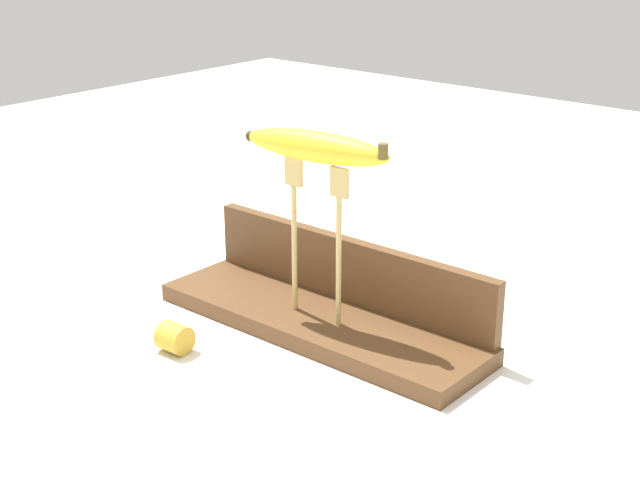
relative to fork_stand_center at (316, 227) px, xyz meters
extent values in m
plane|color=white|center=(0.00, 0.01, -0.14)|extent=(3.00, 3.00, 0.00)
cube|color=brown|center=(0.00, 0.01, -0.13)|extent=(0.45, 0.13, 0.02)
cube|color=brown|center=(0.00, 0.07, -0.08)|extent=(0.44, 0.02, 0.08)
cylinder|color=tan|center=(-0.04, 0.00, -0.04)|extent=(0.01, 0.01, 0.16)
cube|color=tan|center=(-0.04, 0.00, 0.06)|extent=(0.03, 0.00, 0.04)
cylinder|color=tan|center=(0.04, 0.00, -0.04)|extent=(0.01, 0.01, 0.16)
cube|color=tan|center=(0.04, 0.00, 0.06)|extent=(0.03, 0.00, 0.04)
ellipsoid|color=yellow|center=(0.00, 0.00, 0.10)|extent=(0.20, 0.06, 0.04)
cylinder|color=brown|center=(0.09, 0.01, 0.11)|extent=(0.01, 0.01, 0.02)
sphere|color=#3F2D19|center=(-0.09, -0.01, 0.10)|extent=(0.01, 0.01, 0.01)
cylinder|color=gold|center=(-0.10, -0.15, -0.12)|extent=(0.04, 0.04, 0.04)
cylinder|color=beige|center=(-0.11, -0.15, -0.12)|extent=(0.00, 0.03, 0.03)
camera|label=1|loc=(0.68, -0.80, 0.38)|focal=51.85mm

